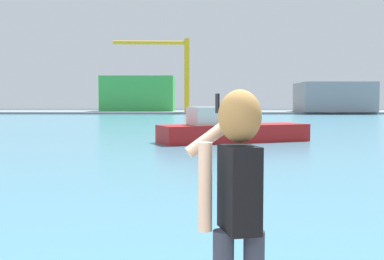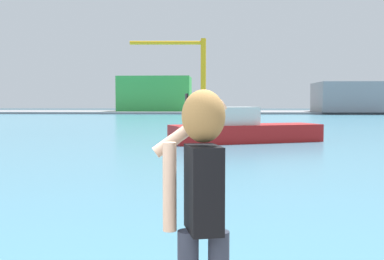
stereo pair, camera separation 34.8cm
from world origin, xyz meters
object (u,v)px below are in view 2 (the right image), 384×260
person_photographer (201,194)px  boat_moored (243,130)px  warehouse_right (352,97)px  warehouse_left (155,94)px  port_crane (191,65)px

person_photographer → boat_moored: (1.64, 23.12, -0.99)m
boat_moored → warehouse_right: 67.42m
warehouse_left → port_crane: 13.42m
port_crane → warehouse_left: bearing=130.9°
warehouse_left → person_photographer: bearing=-82.3°
warehouse_left → boat_moored: bearing=-78.4°
person_photographer → port_crane: 83.61m
boat_moored → port_crane: port_crane is taller
boat_moored → port_crane: (-6.11, 60.04, 8.56)m
boat_moored → warehouse_left: (-14.17, 69.35, 3.25)m
port_crane → person_photographer: bearing=-86.9°
person_photographer → boat_moored: size_ratio=0.19×
person_photographer → warehouse_right: size_ratio=0.13×
person_photographer → boat_moored: person_photographer is taller
boat_moored → warehouse_right: bearing=47.1°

